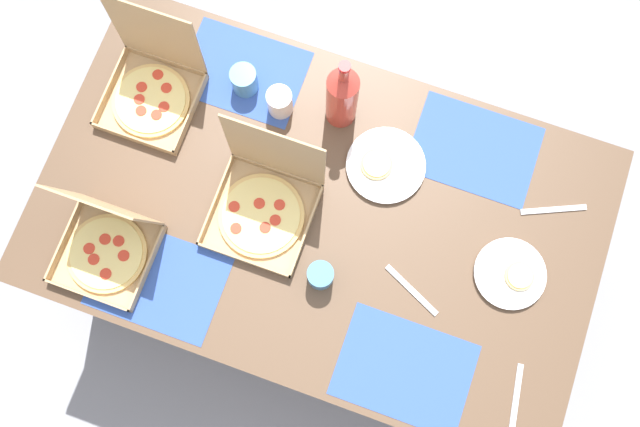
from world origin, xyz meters
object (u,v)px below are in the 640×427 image
Objects in this scene: plate_far_left at (385,165)px; soda_bottle at (342,96)px; cup_red at (280,102)px; pizza_box_corner_left at (107,244)px; cup_clear_left at (244,80)px; cup_clear_right at (320,275)px; pizza_box_center at (152,87)px; pizza_box_corner_right at (264,202)px; plate_near_left at (511,274)px.

soda_bottle is (-0.17, 0.11, 0.12)m from plate_far_left.
plate_far_left is 0.36m from cup_red.
pizza_box_corner_left reaches higher than cup_clear_left.
pizza_box_center is at bearing 151.25° from cup_clear_right.
pizza_box_corner_left is 0.81m from plate_far_left.
pizza_box_corner_right is 0.30m from cup_red.
plate_far_left and plate_near_left have the same top height.
pizza_box_corner_right reaches higher than plate_near_left.
plate_near_left is at bearing 20.39° from cup_clear_right.
cup_clear_left is (-0.12, 0.03, -0.00)m from cup_red.
cup_red reaches higher than plate_far_left.
cup_clear_left is (-0.90, 0.28, 0.03)m from plate_near_left.
soda_bottle reaches higher than cup_clear_left.
cup_red is 0.13m from cup_clear_left.
cup_red is (-0.78, 0.25, 0.04)m from plate_near_left.
pizza_box_corner_right is at bearing -60.35° from cup_clear_left.
cup_clear_left is at bearing 119.65° from pizza_box_corner_right.
pizza_box_corner_right is 0.37m from plate_far_left.
cup_red is 1.06× the size of cup_clear_right.
plate_far_left is (0.28, 0.23, -0.04)m from pizza_box_corner_right.
soda_bottle is 3.73× the size of cup_clear_right.
cup_clear_left is at bearing 72.31° from pizza_box_corner_left.
cup_red is (-0.35, 0.07, 0.04)m from plate_far_left.
pizza_box_corner_left is 1.43× the size of plate_near_left.
cup_clear_right is (-0.07, -0.37, 0.03)m from plate_far_left.
cup_red is 0.52m from cup_clear_right.
plate_near_left is 0.68m from soda_bottle.
cup_clear_right and cup_clear_left have the same top height.
soda_bottle is (-0.60, 0.29, 0.12)m from plate_near_left.
pizza_box_corner_left is at bearing -119.19° from cup_red.
cup_clear_left is (-0.40, 0.47, -0.00)m from cup_clear_right.
plate_near_left is 2.21× the size of cup_red.
cup_clear_left is (-0.47, 0.10, 0.03)m from plate_far_left.
cup_clear_left is at bearing -177.46° from soda_bottle.
cup_clear_left is at bearing 168.17° from plate_far_left.
soda_bottle is at bearing 12.88° from pizza_box_center.
cup_clear_right is at bearing -28.75° from pizza_box_center.
plate_far_left is 0.24m from soda_bottle.
plate_near_left is at bearing 3.60° from pizza_box_corner_right.
soda_bottle reaches higher than cup_red.
cup_red is at bearing -13.74° from cup_clear_left.
cup_clear_right is at bearing -100.43° from plate_far_left.
pizza_box_corner_right reaches higher than pizza_box_center.
cup_clear_right reaches higher than plate_near_left.
plate_near_left is (0.71, 0.04, -0.04)m from pizza_box_corner_right.
cup_red is (-0.17, -0.04, -0.09)m from soda_bottle.
cup_red is 1.07× the size of cup_clear_left.
pizza_box_center is 0.56m from soda_bottle.
pizza_box_center is at bearing -155.73° from cup_clear_left.
plate_near_left is at bearing 15.45° from pizza_box_corner_left.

